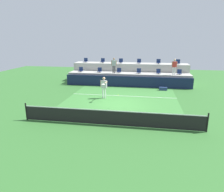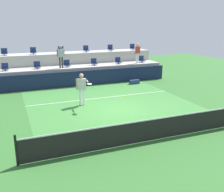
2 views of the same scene
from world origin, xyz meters
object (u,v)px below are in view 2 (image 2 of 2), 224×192
(stadium_chair_upper_far_left, at_px, (4,52))
(tennis_ball, at_px, (124,96))
(tennis_player, at_px, (82,86))
(stadium_chair_lower_left, at_px, (37,66))
(stadium_chair_lower_far_right, at_px, (142,60))
(stadium_chair_lower_mid_left, at_px, (67,64))
(stadium_chair_upper_far_right, at_px, (133,47))
(equipment_bag, at_px, (134,82))
(stadium_chair_lower_right, at_px, (118,61))
(stadium_chair_upper_left, at_px, (33,51))
(stadium_chair_upper_mid_right, at_px, (86,49))
(stadium_chair_lower_far_left, at_px, (5,68))
(stadium_chair_upper_right, at_px, (111,48))
(spectator_in_white, at_px, (137,51))
(stadium_chair_upper_mid_left, at_px, (61,50))
(spectator_leaning_on_rail, at_px, (61,55))
(stadium_chair_lower_mid_right, at_px, (94,62))

(stadium_chair_upper_far_left, bearing_deg, tennis_ball, -61.79)
(tennis_player, bearing_deg, stadium_chair_lower_left, 106.28)
(tennis_player, bearing_deg, stadium_chair_lower_far_right, 40.45)
(stadium_chair_lower_mid_left, bearing_deg, stadium_chair_upper_far_right, 15.85)
(tennis_player, relative_size, equipment_bag, 2.36)
(stadium_chair_lower_right, xyz_separation_m, stadium_chair_upper_left, (-6.36, 1.80, 0.85))
(stadium_chair_upper_mid_right, bearing_deg, stadium_chair_upper_far_right, 0.00)
(stadium_chair_lower_far_left, height_order, stadium_chair_upper_right, stadium_chair_upper_right)
(stadium_chair_upper_right, height_order, spectator_in_white, spectator_in_white)
(tennis_player, bearing_deg, stadium_chair_upper_mid_left, 86.70)
(stadium_chair_lower_mid_left, xyz_separation_m, stadium_chair_upper_left, (-2.18, 1.80, 0.85))
(stadium_chair_lower_left, xyz_separation_m, stadium_chair_lower_right, (6.35, 0.00, 0.00))
(stadium_chair_upper_far_left, height_order, stadium_chair_upper_mid_left, same)
(stadium_chair_lower_far_right, height_order, stadium_chair_upper_right, stadium_chair_upper_right)
(stadium_chair_upper_far_left, xyz_separation_m, stadium_chair_upper_mid_left, (4.22, 0.00, 0.00))
(stadium_chair_upper_mid_left, distance_m, equipment_bag, 6.46)
(spectator_in_white, bearing_deg, stadium_chair_lower_mid_left, 176.15)
(stadium_chair_lower_far_left, xyz_separation_m, stadium_chair_upper_mid_right, (6.36, 1.80, 0.85))
(equipment_bag, bearing_deg, stadium_chair_lower_far_right, 51.28)
(stadium_chair_lower_far_right, bearing_deg, tennis_ball, -123.17)
(stadium_chair_upper_far_left, distance_m, stadium_chair_upper_left, 2.08)
(stadium_chair_lower_far_left, relative_size, spectator_leaning_on_rail, 0.32)
(stadium_chair_lower_far_right, distance_m, stadium_chair_upper_far_left, 10.75)
(spectator_in_white, xyz_separation_m, equipment_bag, (-1.10, -1.75, -2.06))
(stadium_chair_upper_mid_right, bearing_deg, stadium_chair_upper_left, 180.00)
(stadium_chair_lower_mid_left, bearing_deg, stadium_chair_upper_mid_right, 41.24)
(tennis_player, xyz_separation_m, spectator_in_white, (6.17, 5.40, 1.11))
(stadium_chair_lower_left, bearing_deg, stadium_chair_upper_mid_left, 40.24)
(stadium_chair_lower_far_right, bearing_deg, stadium_chair_lower_mid_right, 180.00)
(tennis_ball, bearing_deg, spectator_leaning_on_rail, 101.31)
(stadium_chair_lower_mid_left, xyz_separation_m, spectator_leaning_on_rail, (-0.50, -0.38, 0.76))
(stadium_chair_lower_left, height_order, stadium_chair_upper_far_right, stadium_chair_upper_far_right)
(spectator_leaning_on_rail, relative_size, equipment_bag, 2.14)
(stadium_chair_upper_far_left, bearing_deg, tennis_player, -63.49)
(stadium_chair_lower_left, distance_m, stadium_chair_lower_mid_right, 4.30)
(stadium_chair_lower_left, xyz_separation_m, stadium_chair_upper_mid_right, (4.21, 1.80, 0.85))
(spectator_in_white, bearing_deg, stadium_chair_lower_left, 177.20)
(stadium_chair_upper_far_left, bearing_deg, stadium_chair_lower_far_right, -9.67)
(stadium_chair_lower_far_right, distance_m, tennis_player, 8.92)
(stadium_chair_lower_far_left, bearing_deg, stadium_chair_upper_far_right, 9.59)
(stadium_chair_lower_mid_right, height_order, stadium_chair_lower_right, same)
(stadium_chair_lower_far_right, xyz_separation_m, stadium_chair_upper_mid_left, (-6.35, 1.80, 0.85))
(tennis_ball, relative_size, equipment_bag, 0.09)
(stadium_chair_upper_far_right, bearing_deg, stadium_chair_lower_far_left, -170.41)
(stadium_chair_upper_left, xyz_separation_m, stadium_chair_upper_right, (6.40, 0.00, 0.00))
(spectator_leaning_on_rail, bearing_deg, stadium_chair_lower_far_left, 174.25)
(stadium_chair_lower_mid_left, height_order, stadium_chair_lower_mid_right, same)
(stadium_chair_lower_far_right, relative_size, spectator_in_white, 0.32)
(spectator_leaning_on_rail, relative_size, tennis_ball, 23.94)
(stadium_chair_lower_mid_left, bearing_deg, stadium_chair_lower_far_right, 0.00)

